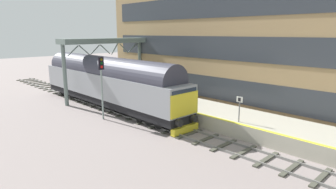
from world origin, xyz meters
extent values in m
plane|color=gray|center=(0.00, 0.00, 0.00)|extent=(140.00, 140.00, 0.00)
cube|color=slate|center=(-0.72, 0.00, 0.07)|extent=(0.07, 60.00, 0.15)
cube|color=slate|center=(0.72, 0.00, 0.07)|extent=(0.07, 60.00, 0.15)
cube|color=#48483D|center=(0.00, -11.16, 0.04)|extent=(2.50, 0.26, 0.09)
cube|color=#48483D|center=(0.00, -9.77, 0.04)|extent=(2.50, 0.26, 0.09)
cube|color=#48483D|center=(0.00, -8.37, 0.04)|extent=(2.50, 0.26, 0.09)
cube|color=#48483D|center=(0.00, -6.98, 0.04)|extent=(2.50, 0.26, 0.09)
cube|color=#48483D|center=(0.00, -5.58, 0.04)|extent=(2.50, 0.26, 0.09)
cube|color=#48483D|center=(0.00, -4.19, 0.04)|extent=(2.50, 0.26, 0.09)
cube|color=#48483D|center=(0.00, -2.79, 0.04)|extent=(2.50, 0.26, 0.09)
cube|color=#48483D|center=(0.00, -1.40, 0.04)|extent=(2.50, 0.26, 0.09)
cube|color=#48483D|center=(0.00, 0.00, 0.04)|extent=(2.50, 0.26, 0.09)
cube|color=#48483D|center=(0.00, 1.40, 0.04)|extent=(2.50, 0.26, 0.09)
cube|color=#48483D|center=(0.00, 2.79, 0.04)|extent=(2.50, 0.26, 0.09)
cube|color=#48483D|center=(0.00, 4.19, 0.04)|extent=(2.50, 0.26, 0.09)
cube|color=#48483D|center=(0.00, 5.58, 0.04)|extent=(2.50, 0.26, 0.09)
cube|color=#48483D|center=(0.00, 6.98, 0.04)|extent=(2.50, 0.26, 0.09)
cube|color=#48483D|center=(0.00, 8.37, 0.04)|extent=(2.50, 0.26, 0.09)
cube|color=#48483D|center=(0.00, 9.77, 0.04)|extent=(2.50, 0.26, 0.09)
cube|color=#48483D|center=(0.00, 11.16, 0.04)|extent=(2.50, 0.26, 0.09)
cube|color=#48483D|center=(0.00, 12.56, 0.04)|extent=(2.50, 0.26, 0.09)
cube|color=#48483D|center=(0.00, 13.95, 0.04)|extent=(2.50, 0.26, 0.09)
cube|color=#48483D|center=(0.00, 15.35, 0.04)|extent=(2.50, 0.26, 0.09)
cube|color=#48483D|center=(0.00, 16.74, 0.04)|extent=(2.50, 0.26, 0.09)
cube|color=#48483D|center=(0.00, 18.14, 0.04)|extent=(2.50, 0.26, 0.09)
cube|color=#48483D|center=(0.00, 19.53, 0.04)|extent=(2.50, 0.26, 0.09)
cube|color=#48483D|center=(0.00, 20.93, 0.04)|extent=(2.50, 0.26, 0.09)
cube|color=#48483D|center=(0.00, 22.33, 0.04)|extent=(2.50, 0.26, 0.09)
cube|color=#48483D|center=(0.00, 23.72, 0.04)|extent=(2.50, 0.26, 0.09)
cube|color=#48483D|center=(0.00, 25.12, 0.04)|extent=(2.50, 0.26, 0.09)
cube|color=#48483D|center=(0.00, 26.51, 0.04)|extent=(2.50, 0.26, 0.09)
cube|color=#48483D|center=(0.00, 27.91, 0.04)|extent=(2.50, 0.26, 0.09)
cube|color=#48483D|center=(0.00, 29.30, 0.04)|extent=(2.50, 0.26, 0.09)
cube|color=#B2AD9B|center=(3.60, 0.00, 0.50)|extent=(4.00, 44.00, 1.00)
cube|color=yellow|center=(1.75, 0.00, 1.00)|extent=(0.30, 44.00, 0.01)
cube|color=#9C7F56|center=(8.95, -0.95, 7.06)|extent=(4.62, 32.38, 14.13)
cube|color=#32373E|center=(6.61, -0.95, 1.94)|extent=(0.06, 29.79, 1.98)
cube|color=#32373E|center=(6.61, -0.95, 5.48)|extent=(0.06, 29.79, 1.98)
cube|color=#32373E|center=(6.61, -0.95, 9.01)|extent=(0.06, 29.79, 1.98)
cube|color=black|center=(0.00, 7.40, 0.82)|extent=(2.56, 19.33, 0.60)
cube|color=#8F9399|center=(0.00, 7.40, 2.17)|extent=(2.70, 19.33, 2.10)
cylinder|color=#343441|center=(0.00, 7.40, 3.40)|extent=(2.56, 17.78, 2.57)
cube|color=yellow|center=(0.00, -2.30, 2.02)|extent=(2.65, 0.08, 1.58)
cube|color=#232D3D|center=(0.00, -2.28, 2.75)|extent=(2.38, 0.04, 0.64)
cube|color=#232D3D|center=(1.37, 7.40, 2.47)|extent=(0.04, 13.53, 0.44)
cylinder|color=black|center=(-0.75, -2.51, 0.92)|extent=(0.48, 0.35, 0.48)
cylinder|color=black|center=(0.75, -2.51, 0.92)|extent=(0.48, 0.35, 0.48)
cube|color=yellow|center=(0.00, -2.36, 0.29)|extent=(2.43, 0.36, 0.47)
cylinder|color=black|center=(0.00, -0.47, 0.52)|extent=(1.64, 1.04, 1.04)
cylinder|color=black|center=(0.00, 0.63, 0.52)|extent=(1.64, 1.04, 1.04)
cylinder|color=black|center=(0.00, 1.73, 0.52)|extent=(1.64, 1.04, 1.04)
cylinder|color=black|center=(0.00, 13.07, 0.52)|extent=(1.64, 1.04, 1.04)
cylinder|color=black|center=(0.00, 14.17, 0.52)|extent=(1.64, 1.04, 1.04)
cylinder|color=black|center=(0.00, 15.27, 0.52)|extent=(1.64, 1.04, 1.04)
cylinder|color=gray|center=(-2.30, 4.40, 2.48)|extent=(0.14, 0.14, 4.96)
cube|color=black|center=(-2.30, 4.34, 4.47)|extent=(0.44, 0.10, 0.99)
cylinder|color=#53470A|center=(-2.30, 4.28, 4.76)|extent=(0.20, 0.06, 0.20)
cylinder|color=#0A3E13|center=(-2.30, 4.28, 4.48)|extent=(0.20, 0.06, 0.20)
cylinder|color=red|center=(-2.30, 4.28, 4.20)|extent=(0.20, 0.06, 0.20)
cylinder|color=slate|center=(2.11, -5.24, 1.86)|extent=(0.08, 0.08, 1.70)
cube|color=white|center=(2.08, -5.24, 2.53)|extent=(0.05, 0.44, 0.36)
cube|color=black|center=(2.05, -5.24, 2.53)|extent=(0.01, 0.20, 0.24)
cylinder|color=#293530|center=(3.13, 7.10, 1.43)|extent=(0.13, 0.13, 0.84)
cylinder|color=#293530|center=(3.11, 7.30, 1.43)|extent=(0.13, 0.13, 0.84)
cylinder|color=tan|center=(3.12, 7.20, 2.13)|extent=(0.37, 0.37, 0.56)
sphere|color=brown|center=(3.12, 7.20, 2.54)|extent=(0.22, 0.22, 0.22)
cylinder|color=tan|center=(3.14, 7.00, 2.13)|extent=(0.09, 0.09, 0.52)
cylinder|color=tan|center=(3.10, 7.41, 2.13)|extent=(0.09, 0.09, 0.52)
cylinder|color=slate|center=(-2.40, 10.68, 2.85)|extent=(0.36, 0.36, 5.71)
cylinder|color=slate|center=(6.50, 10.68, 2.85)|extent=(0.36, 0.36, 5.71)
cube|color=slate|center=(2.05, 10.68, 5.96)|extent=(9.30, 2.00, 0.50)
cylinder|color=slate|center=(-1.42, 10.68, 5.11)|extent=(1.15, 0.10, 0.96)
cylinder|color=slate|center=(-0.26, 10.68, 5.11)|extent=(1.11, 0.10, 1.00)
cylinder|color=slate|center=(0.89, 10.68, 5.11)|extent=(1.13, 0.10, 0.99)
cylinder|color=slate|center=(2.05, 10.68, 5.11)|extent=(1.12, 0.10, 1.00)
cylinder|color=slate|center=(3.21, 10.68, 5.11)|extent=(0.92, 0.10, 1.18)
cylinder|color=slate|center=(4.36, 10.68, 5.11)|extent=(1.06, 0.10, 1.06)
cylinder|color=slate|center=(5.52, 10.68, 5.11)|extent=(1.17, 0.10, 0.94)
camera|label=1|loc=(-13.95, -15.14, 6.80)|focal=30.84mm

